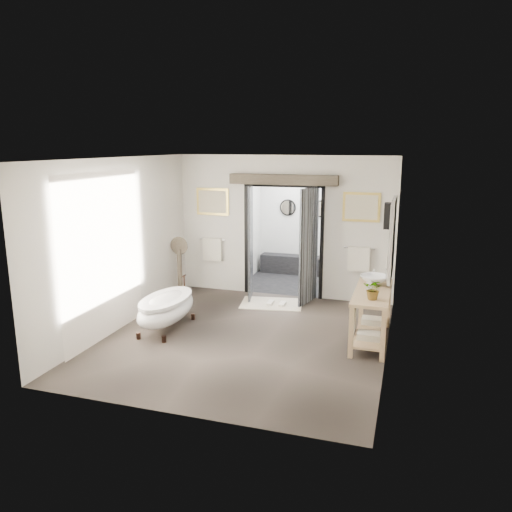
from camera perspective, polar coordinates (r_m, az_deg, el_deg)
name	(u,v)px	position (r m, az deg, el deg)	size (l,w,h in m)	color
ground_plane	(245,338)	(8.31, -1.25, -9.31)	(5.00, 5.00, 0.00)	brown
room_shell	(240,227)	(7.71, -1.84, 3.31)	(4.52, 5.02, 2.91)	silver
shower_room	(299,240)	(11.77, 4.94, 1.83)	(2.22, 2.01, 2.51)	black
back_wall_dressing	(281,223)	(10.05, 2.93, 3.80)	(3.82, 0.79, 2.52)	black
clawfoot_tub	(166,308)	(8.70, -10.21, -5.87)	(0.71, 1.58, 0.77)	black
vanity	(370,311)	(8.20, 12.90, -6.20)	(0.57, 1.60, 0.85)	tan
pedestal_mirror	(180,271)	(10.39, -8.69, -1.75)	(0.38, 0.24, 1.28)	brown
rug	(272,304)	(9.98, 1.79, -5.46)	(1.20, 0.80, 0.01)	beige
slippers	(276,303)	(9.89, 2.34, -5.42)	(0.36, 0.27, 0.05)	silver
basin	(374,280)	(8.42, 13.35, -2.70)	(0.46, 0.46, 0.16)	white
plant	(374,289)	(7.61, 13.31, -3.72)	(0.29, 0.25, 0.32)	gray
soap_bottle_a	(369,284)	(8.12, 12.82, -3.14)	(0.08, 0.09, 0.19)	gray
soap_bottle_b	(374,274)	(8.73, 13.32, -2.07)	(0.14, 0.14, 0.18)	gray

